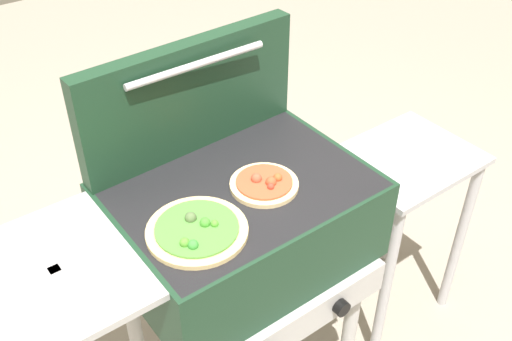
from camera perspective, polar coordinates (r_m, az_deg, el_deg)
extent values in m
cube|color=#193823|center=(1.55, -1.49, -4.81)|extent=(0.64, 0.48, 0.24)
cube|color=black|center=(1.47, -1.56, -1.45)|extent=(0.61, 0.46, 0.01)
cube|color=#AFAFAF|center=(1.33, -18.84, -9.26)|extent=(0.32, 0.41, 0.02)
cube|color=#AFAFAF|center=(1.41, -17.94, -12.40)|extent=(0.02, 0.02, 0.24)
cube|color=#AFAFAF|center=(1.54, 4.28, -14.60)|extent=(0.58, 0.02, 0.10)
cylinder|color=black|center=(1.58, 8.26, -12.99)|extent=(0.04, 0.02, 0.04)
cylinder|color=#AFAFAF|center=(1.90, 9.06, -14.69)|extent=(0.04, 0.04, 0.66)
cylinder|color=#AFAFAF|center=(1.91, -11.59, -15.03)|extent=(0.04, 0.04, 0.66)
cylinder|color=#AFAFAF|center=(2.08, 1.74, -8.26)|extent=(0.04, 0.04, 0.66)
cube|color=#193823|center=(1.54, -6.36, 7.09)|extent=(0.63, 0.07, 0.30)
cylinder|color=#B7B7BC|center=(1.45, -5.70, 10.15)|extent=(0.38, 0.02, 0.02)
cylinder|color=beige|center=(1.46, 0.79, -1.38)|extent=(0.17, 0.17, 0.01)
cylinder|color=#D14C2D|center=(1.45, 0.79, -1.10)|extent=(0.14, 0.14, 0.01)
sphere|color=#AD5127|center=(1.45, 2.11, -0.69)|extent=(0.02, 0.02, 0.02)
sphere|color=#B04C33|center=(1.45, 0.04, -0.77)|extent=(0.03, 0.03, 0.03)
sphere|color=#C44A2A|center=(1.44, 1.47, -1.12)|extent=(0.03, 0.03, 0.03)
sphere|color=#A73A28|center=(1.43, 1.43, -1.56)|extent=(0.02, 0.02, 0.02)
cylinder|color=#E0C17F|center=(1.34, -5.71, -5.83)|extent=(0.23, 0.23, 0.01)
cylinder|color=#4C8C38|center=(1.33, -5.74, -5.55)|extent=(0.19, 0.19, 0.01)
sphere|color=#50693C|center=(1.35, -6.33, -4.55)|extent=(0.03, 0.03, 0.03)
sphere|color=#509E2F|center=(1.33, -4.02, -5.14)|extent=(0.02, 0.02, 0.02)
sphere|color=#3A8F36|center=(1.28, -6.09, -7.16)|extent=(0.02, 0.02, 0.02)
sphere|color=#42902E|center=(1.33, -4.95, -5.05)|extent=(0.02, 0.02, 0.02)
sphere|color=#51932F|center=(1.29, -6.91, -6.94)|extent=(0.02, 0.02, 0.02)
cube|color=#B2B2B7|center=(1.97, 14.37, 1.16)|extent=(0.44, 0.36, 0.02)
cylinder|color=#B2B2B7|center=(2.02, 12.43, -10.92)|extent=(0.04, 0.04, 0.68)
cylinder|color=#B2B2B7|center=(2.25, 19.06, -6.25)|extent=(0.04, 0.04, 0.68)
cylinder|color=#B2B2B7|center=(2.15, 6.62, -6.32)|extent=(0.04, 0.04, 0.68)
cylinder|color=#B2B2B7|center=(2.37, 13.44, -2.41)|extent=(0.04, 0.04, 0.68)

